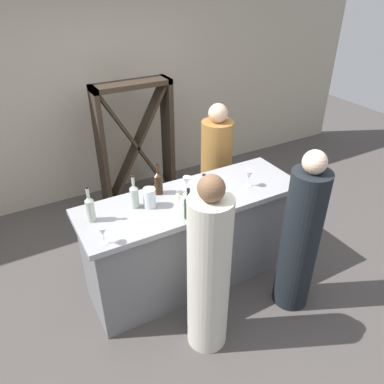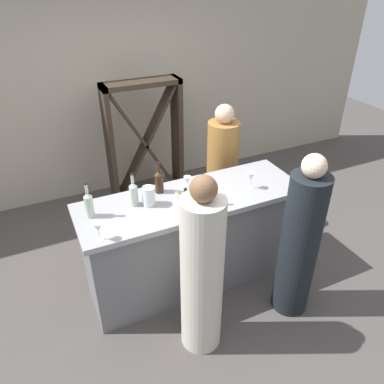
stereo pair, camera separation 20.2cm
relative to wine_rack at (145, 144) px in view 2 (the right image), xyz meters
The scene contains 17 objects.
ground_plane 1.84m from the wine_rack, 93.87° to the right, with size 12.00×12.00×0.00m, color #4C4744.
back_wall 0.82m from the wine_rack, 101.46° to the left, with size 8.00×0.10×2.80m, color #B2A893.
bar_counter 1.68m from the wine_rack, 93.87° to the right, with size 2.07×0.69×0.98m.
wine_rack is the anchor object (origin of this frame).
wine_bottle_leftmost_clear_pale 1.88m from the wine_rack, 122.38° to the right, with size 0.07×0.07×0.32m.
wine_bottle_second_left_clear_pale 1.70m from the wine_rack, 111.57° to the right, with size 0.07×0.07×0.31m.
wine_bottle_center_amber_brown 1.52m from the wine_rack, 103.36° to the right, with size 0.08×0.08×0.30m.
wine_bottle_second_right_dark_green 1.96m from the wine_rack, 98.69° to the right, with size 0.07×0.07×0.28m.
wine_bottle_rightmost_clear_pale 1.83m from the wine_rack, 92.68° to the right, with size 0.08×0.08×0.30m.
wine_glass_near_left 2.17m from the wine_rack, 117.73° to the right, with size 0.07×0.07×0.15m.
wine_glass_near_center 1.82m from the wine_rack, 75.76° to the right, with size 0.07×0.07×0.16m.
wine_glass_near_right 1.76m from the wine_rack, 98.98° to the right, with size 0.07×0.07×0.17m.
wine_glass_far_left 1.58m from the wine_rack, 93.93° to the right, with size 0.07×0.07×0.16m.
water_pitcher 1.70m from the wine_rack, 107.30° to the right, with size 0.11×0.11×0.17m.
person_left_guest 2.37m from the wine_rack, 98.55° to the right, with size 0.43×0.43×1.60m.
person_center_guest 2.42m from the wine_rack, 76.36° to the right, with size 0.36×0.36×1.57m.
person_right_guest 1.12m from the wine_rack, 57.48° to the right, with size 0.42×0.42×1.52m.
Camera 2 is at (-1.21, -2.58, 2.77)m, focal length 35.24 mm.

